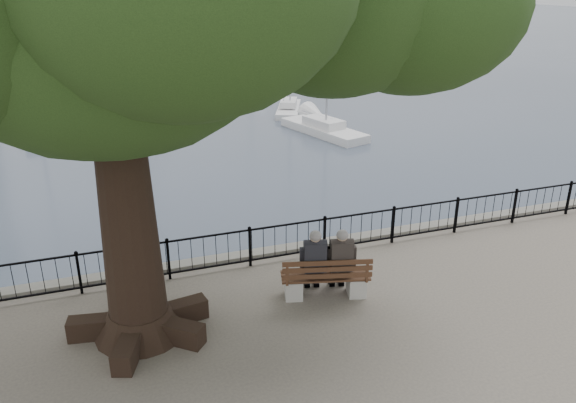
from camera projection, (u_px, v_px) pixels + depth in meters
name	position (u px, v px, depth m)	size (l,w,h in m)	color
harbor	(282.00, 268.00, 15.00)	(260.00, 260.00, 1.20)	#62615C
railing	(288.00, 240.00, 14.17)	(22.06, 0.06, 1.00)	black
bench	(325.00, 282.00, 12.58)	(2.07, 1.08, 1.05)	#9C9A8E
person_left	(314.00, 264.00, 12.52)	(0.61, 0.89, 1.66)	black
person_right	(340.00, 263.00, 12.56)	(0.61, 0.89, 1.66)	black
lion_monument	(150.00, 36.00, 56.08)	(6.13, 6.13, 9.01)	#62615C
sailboat_a	(40.00, 129.00, 29.49)	(2.00, 5.69, 9.82)	white
sailboat_b	(144.00, 115.00, 32.25)	(2.78, 5.92, 13.00)	white
sailboat_c	(324.00, 128.00, 29.69)	(3.05, 5.86, 10.45)	white
sailboat_d	(289.00, 108.00, 34.43)	(2.97, 4.72, 8.73)	white
sailboat_f	(149.00, 85.00, 41.41)	(2.09, 5.33, 11.42)	white
sailboat_g	(249.00, 72.00, 47.53)	(2.23, 6.16, 11.14)	white
sailboat_h	(111.00, 68.00, 49.29)	(4.04, 6.25, 13.37)	white
far_shore	(279.00, 3.00, 88.54)	(30.00, 8.60, 9.18)	#57524A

